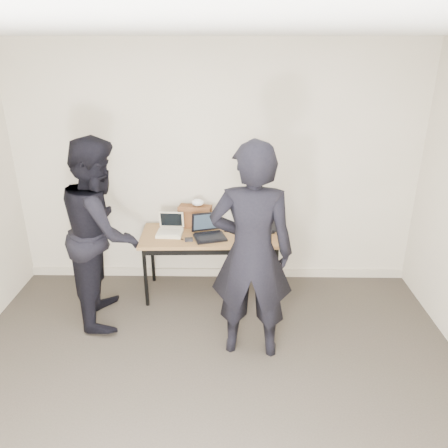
{
  "coord_description": "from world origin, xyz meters",
  "views": [
    {
      "loc": [
        0.17,
        -2.44,
        2.64
      ],
      "look_at": [
        0.1,
        1.6,
        0.95
      ],
      "focal_mm": 35.0,
      "sensor_mm": 36.0,
      "label": 1
    }
  ],
  "objects_px": {
    "laptop_center": "(209,232)",
    "person_observer": "(102,231)",
    "desk": "(211,240)",
    "laptop_right": "(257,226)",
    "laptop_beige": "(170,230)",
    "leather_satchel": "(195,216)",
    "person_typist": "(251,254)",
    "equipment_box": "(268,221)"
  },
  "relations": [
    {
      "from": "person_typist",
      "to": "person_observer",
      "type": "bearing_deg",
      "value": -16.76
    },
    {
      "from": "desk",
      "to": "laptop_beige",
      "type": "bearing_deg",
      "value": 175.41
    },
    {
      "from": "laptop_beige",
      "to": "laptop_center",
      "type": "height_order",
      "value": "laptop_center"
    },
    {
      "from": "leather_satchel",
      "to": "desk",
      "type": "bearing_deg",
      "value": -44.24
    },
    {
      "from": "laptop_center",
      "to": "leather_satchel",
      "type": "height_order",
      "value": "leather_satchel"
    },
    {
      "from": "leather_satchel",
      "to": "person_observer",
      "type": "xyz_separation_m",
      "value": [
        -0.86,
        -0.65,
        0.09
      ]
    },
    {
      "from": "desk",
      "to": "leather_satchel",
      "type": "bearing_deg",
      "value": 126.62
    },
    {
      "from": "leather_satchel",
      "to": "person_observer",
      "type": "height_order",
      "value": "person_observer"
    },
    {
      "from": "laptop_center",
      "to": "person_observer",
      "type": "bearing_deg",
      "value": -176.84
    },
    {
      "from": "laptop_center",
      "to": "laptop_right",
      "type": "distance_m",
      "value": 0.56
    },
    {
      "from": "equipment_box",
      "to": "person_observer",
      "type": "xyz_separation_m",
      "value": [
        -1.67,
        -0.62,
        0.13
      ]
    },
    {
      "from": "desk",
      "to": "leather_satchel",
      "type": "distance_m",
      "value": 0.35
    },
    {
      "from": "desk",
      "to": "laptop_beige",
      "type": "relative_size",
      "value": 5.36
    },
    {
      "from": "leather_satchel",
      "to": "laptop_beige",
      "type": "bearing_deg",
      "value": -134.09
    },
    {
      "from": "leather_satchel",
      "to": "equipment_box",
      "type": "distance_m",
      "value": 0.81
    },
    {
      "from": "laptop_center",
      "to": "person_typist",
      "type": "xyz_separation_m",
      "value": [
        0.41,
        -0.93,
        0.21
      ]
    },
    {
      "from": "laptop_beige",
      "to": "person_typist",
      "type": "bearing_deg",
      "value": -47.4
    },
    {
      "from": "equipment_box",
      "to": "person_typist",
      "type": "bearing_deg",
      "value": -101.36
    },
    {
      "from": "desk",
      "to": "laptop_right",
      "type": "bearing_deg",
      "value": 13.55
    },
    {
      "from": "person_typist",
      "to": "laptop_beige",
      "type": "bearing_deg",
      "value": -45.85
    },
    {
      "from": "person_typist",
      "to": "laptop_right",
      "type": "bearing_deg",
      "value": -91.54
    },
    {
      "from": "laptop_right",
      "to": "equipment_box",
      "type": "xyz_separation_m",
      "value": [
        0.12,
        0.05,
        0.03
      ]
    },
    {
      "from": "equipment_box",
      "to": "desk",
      "type": "bearing_deg",
      "value": -163.05
    },
    {
      "from": "person_typist",
      "to": "person_observer",
      "type": "distance_m",
      "value": 1.54
    },
    {
      "from": "person_typist",
      "to": "equipment_box",
      "type": "bearing_deg",
      "value": -96.95
    },
    {
      "from": "laptop_beige",
      "to": "person_typist",
      "type": "xyz_separation_m",
      "value": [
        0.83,
        -1.0,
        0.22
      ]
    },
    {
      "from": "laptop_beige",
      "to": "laptop_right",
      "type": "height_order",
      "value": "laptop_beige"
    },
    {
      "from": "laptop_beige",
      "to": "equipment_box",
      "type": "height_order",
      "value": "laptop_beige"
    },
    {
      "from": "equipment_box",
      "to": "person_typist",
      "type": "relative_size",
      "value": 0.14
    },
    {
      "from": "desk",
      "to": "laptop_center",
      "type": "xyz_separation_m",
      "value": [
        -0.02,
        -0.05,
        0.12
      ]
    },
    {
      "from": "laptop_beige",
      "to": "laptop_center",
      "type": "bearing_deg",
      "value": -6.83
    },
    {
      "from": "laptop_beige",
      "to": "person_observer",
      "type": "xyz_separation_m",
      "value": [
        -0.6,
        -0.45,
        0.17
      ]
    },
    {
      "from": "laptop_center",
      "to": "laptop_right",
      "type": "relative_size",
      "value": 1.1
    },
    {
      "from": "laptop_beige",
      "to": "laptop_right",
      "type": "distance_m",
      "value": 0.96
    },
    {
      "from": "laptop_right",
      "to": "leather_satchel",
      "type": "height_order",
      "value": "leather_satchel"
    },
    {
      "from": "laptop_beige",
      "to": "laptop_center",
      "type": "distance_m",
      "value": 0.43
    },
    {
      "from": "desk",
      "to": "equipment_box",
      "type": "distance_m",
      "value": 0.67
    },
    {
      "from": "desk",
      "to": "equipment_box",
      "type": "bearing_deg",
      "value": 15.12
    },
    {
      "from": "laptop_beige",
      "to": "laptop_center",
      "type": "xyz_separation_m",
      "value": [
        0.42,
        -0.07,
        0.01
      ]
    },
    {
      "from": "desk",
      "to": "laptop_beige",
      "type": "distance_m",
      "value": 0.45
    },
    {
      "from": "desk",
      "to": "laptop_right",
      "type": "relative_size",
      "value": 4.19
    },
    {
      "from": "laptop_right",
      "to": "laptop_beige",
      "type": "bearing_deg",
      "value": 169.99
    }
  ]
}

